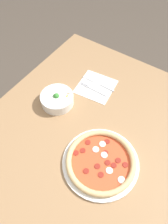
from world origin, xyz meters
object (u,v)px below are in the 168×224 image
object	(u,v)px
bowl	(57,99)
fork	(93,89)
pizza	(101,162)
knife	(100,84)

from	to	relation	value
bowl	fork	size ratio (longest dim) A/B	1.01
bowl	fork	world-z (taller)	bowl
pizza	fork	world-z (taller)	pizza
pizza	knife	xyz separation A→B (m)	(0.41, 0.26, -0.01)
pizza	fork	xyz separation A→B (m)	(0.35, 0.26, -0.01)
bowl	pizza	bearing A→B (deg)	-113.93
pizza	bowl	world-z (taller)	bowl
pizza	knife	size ratio (longest dim) A/B	1.67
pizza	bowl	size ratio (longest dim) A/B	1.96
fork	knife	distance (m)	0.06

